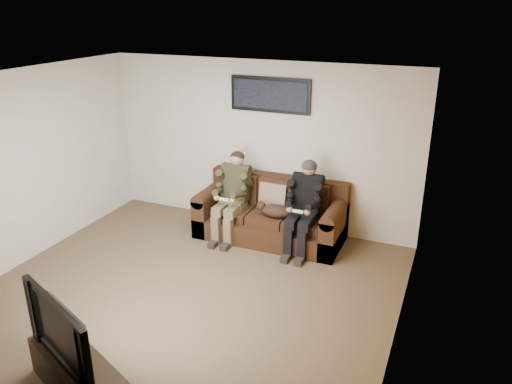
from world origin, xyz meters
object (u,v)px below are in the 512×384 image
at_px(person_right, 305,201).
at_px(cat, 275,210).
at_px(framed_poster, 270,95).
at_px(television, 71,328).
at_px(tv_stand, 79,377).
at_px(person_left, 233,191).
at_px(sofa, 272,216).

bearing_deg(person_right, cat, -173.41).
bearing_deg(cat, person_right, 6.59).
bearing_deg(framed_poster, television, -93.35).
height_order(tv_stand, television, television).
height_order(person_left, framed_poster, framed_poster).
height_order(person_left, television, person_left).
bearing_deg(framed_poster, person_right, -36.71).
height_order(sofa, tv_stand, sofa).
relative_size(sofa, framed_poster, 1.76).
bearing_deg(tv_stand, cat, 104.18).
bearing_deg(tv_stand, television, 0.00).
bearing_deg(cat, television, -99.18).
bearing_deg(sofa, person_right, -17.97).
bearing_deg(person_right, framed_poster, 143.29).
xyz_separation_m(person_right, framed_poster, (-0.77, 0.57, 1.37)).
height_order(person_right, cat, person_right).
bearing_deg(cat, framed_poster, 117.90).
xyz_separation_m(framed_poster, television, (-0.24, -4.17, -1.37)).
distance_m(sofa, television, 3.82).
height_order(framed_poster, television, framed_poster).
height_order(sofa, person_right, person_right).
height_order(cat, tv_stand, cat).
height_order(person_right, framed_poster, framed_poster).
height_order(person_left, cat, person_left).
bearing_deg(cat, tv_stand, -99.18).
relative_size(cat, framed_poster, 0.53).
height_order(sofa, cat, sofa).
distance_m(framed_poster, tv_stand, 4.59).
bearing_deg(person_left, television, -88.05).
bearing_deg(sofa, television, -96.69).
xyz_separation_m(tv_stand, television, (0.00, 0.00, 0.53)).
xyz_separation_m(person_left, person_right, (1.13, 0.00, 0.00)).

